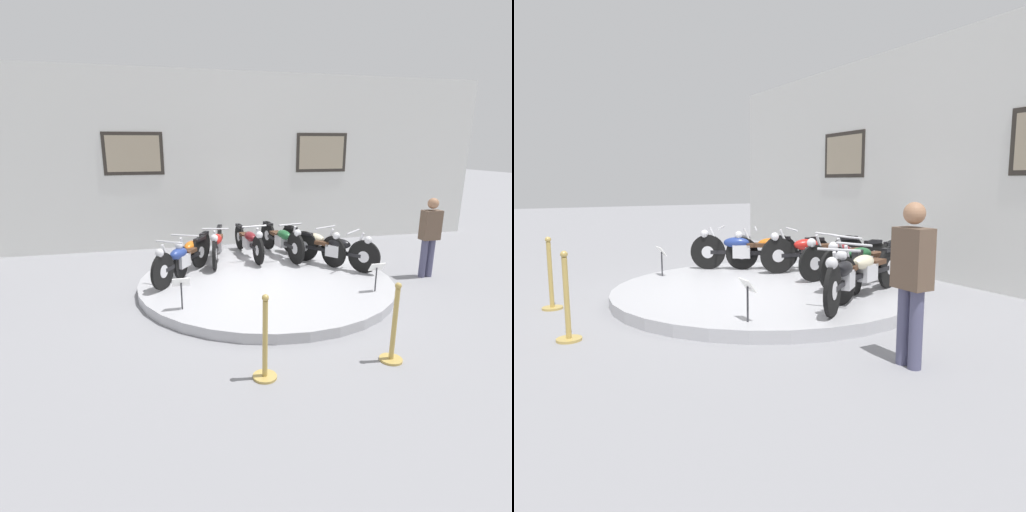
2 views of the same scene
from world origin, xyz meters
TOP-DOWN VIEW (x-y plane):
  - ground_plane at (0.00, 0.00)m, footprint 60.00×60.00m
  - display_platform at (0.00, 0.00)m, footprint 4.68×4.68m
  - back_wall at (0.00, 3.42)m, footprint 14.00×0.22m
  - motorcycle_blue at (-1.53, 0.33)m, footprint 1.16×1.68m
  - motorcycle_orange at (-1.28, 0.91)m, footprint 0.88×1.79m
  - motorcycle_red at (-0.72, 1.33)m, footprint 0.60×1.95m
  - motorcycle_maroon at (0.00, 1.48)m, footprint 0.54×1.95m
  - motorcycle_green at (0.72, 1.33)m, footprint 0.55×2.00m
  - motorcycle_cream at (1.27, 0.91)m, footprint 0.80×1.87m
  - motorcycle_black at (1.53, 0.33)m, footprint 1.28×1.60m
  - info_placard_front_left at (-1.63, -1.15)m, footprint 0.26×0.11m
  - info_placard_front_centre at (1.63, -1.15)m, footprint 0.26×0.11m
  - visitor_standing at (3.27, -0.24)m, footprint 0.36×0.22m
  - stanchion_post_left_of_entry at (-0.81, -3.00)m, footprint 0.28×0.28m
  - stanchion_post_right_of_entry at (0.81, -3.00)m, footprint 0.28×0.28m

SIDE VIEW (x-z plane):
  - ground_plane at x=0.00m, z-range 0.00..0.00m
  - display_platform at x=0.00m, z-range 0.00..0.16m
  - stanchion_post_left_of_entry at x=-0.81m, z-range -0.17..0.86m
  - stanchion_post_right_of_entry at x=0.81m, z-range -0.17..0.86m
  - info_placard_front_left at x=-1.63m, z-range 0.27..0.79m
  - info_placard_front_centre at x=1.63m, z-range 0.27..0.79m
  - motorcycle_orange at x=-1.28m, z-range 0.14..0.92m
  - motorcycle_maroon at x=0.00m, z-range 0.14..0.92m
  - motorcycle_red at x=-0.72m, z-range 0.15..0.94m
  - motorcycle_cream at x=1.27m, z-range 0.15..0.95m
  - motorcycle_blue at x=-1.53m, z-range 0.15..0.95m
  - motorcycle_black at x=1.53m, z-range 0.15..0.95m
  - motorcycle_green at x=0.72m, z-range 0.15..0.96m
  - visitor_standing at x=3.27m, z-range 0.10..1.69m
  - back_wall at x=0.00m, z-range 0.00..4.30m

